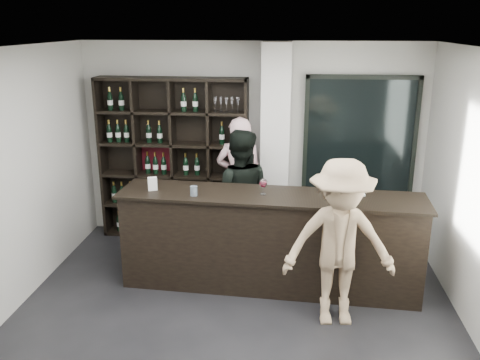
# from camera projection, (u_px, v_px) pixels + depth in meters

# --- Properties ---
(floor) EXTENTS (5.00, 5.50, 0.01)m
(floor) POSITION_uv_depth(u_px,v_px,m) (231.00, 336.00, 5.33)
(floor) COLOR black
(floor) RESTS_ON ground
(wine_shelf) EXTENTS (2.20, 0.35, 2.40)m
(wine_shelf) POSITION_uv_depth(u_px,v_px,m) (174.00, 159.00, 7.52)
(wine_shelf) COLOR black
(wine_shelf) RESTS_ON floor
(structural_column) EXTENTS (0.40, 0.40, 2.90)m
(structural_column) POSITION_uv_depth(u_px,v_px,m) (275.00, 147.00, 7.21)
(structural_column) COLOR silver
(structural_column) RESTS_ON floor
(glass_panel) EXTENTS (1.60, 0.08, 2.10)m
(glass_panel) POSITION_uv_depth(u_px,v_px,m) (359.00, 149.00, 7.32)
(glass_panel) COLOR black
(glass_panel) RESTS_ON floor
(tasting_counter) EXTENTS (3.64, 0.75, 1.20)m
(tasting_counter) POSITION_uv_depth(u_px,v_px,m) (270.00, 241.00, 6.16)
(tasting_counter) COLOR black
(tasting_counter) RESTS_ON floor
(taster_pink) EXTENTS (0.73, 0.52, 1.89)m
(taster_pink) POSITION_uv_depth(u_px,v_px,m) (240.00, 181.00, 7.34)
(taster_pink) COLOR #FECACE
(taster_pink) RESTS_ON floor
(taster_black) EXTENTS (0.89, 0.70, 1.82)m
(taster_black) POSITION_uv_depth(u_px,v_px,m) (239.00, 196.00, 6.83)
(taster_black) COLOR black
(taster_black) RESTS_ON floor
(customer) EXTENTS (1.24, 0.78, 1.84)m
(customer) POSITION_uv_depth(u_px,v_px,m) (339.00, 244.00, 5.33)
(customer) COLOR tan
(customer) RESTS_ON floor
(wine_glass) EXTENTS (0.09, 0.09, 0.22)m
(wine_glass) POSITION_uv_depth(u_px,v_px,m) (263.00, 186.00, 5.96)
(wine_glass) COLOR white
(wine_glass) RESTS_ON tasting_counter
(spit_cup) EXTENTS (0.09, 0.09, 0.11)m
(spit_cup) POSITION_uv_depth(u_px,v_px,m) (194.00, 191.00, 5.93)
(spit_cup) COLOR #96AABB
(spit_cup) RESTS_ON tasting_counter
(napkin_stack) EXTENTS (0.12, 0.12, 0.02)m
(napkin_stack) POSITION_uv_depth(u_px,v_px,m) (360.00, 194.00, 5.98)
(napkin_stack) COLOR white
(napkin_stack) RESTS_ON tasting_counter
(card_stand) EXTENTS (0.12, 0.09, 0.16)m
(card_stand) POSITION_uv_depth(u_px,v_px,m) (152.00, 184.00, 6.12)
(card_stand) COLOR white
(card_stand) RESTS_ON tasting_counter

